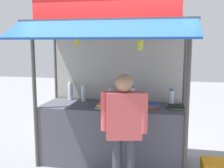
# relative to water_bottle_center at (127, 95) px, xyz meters

# --- Properties ---
(ground_plane) EXTENTS (20.00, 20.00, 0.00)m
(ground_plane) POSITION_rel_water_bottle_center_xyz_m (-0.20, -0.33, -1.07)
(ground_plane) COLOR gray
(stall_counter) EXTENTS (2.27, 0.78, 0.96)m
(stall_counter) POSITION_rel_water_bottle_center_xyz_m (-0.20, -0.33, -0.60)
(stall_counter) COLOR #4C4C56
(stall_counter) RESTS_ON ground
(stall_structure) EXTENTS (2.47, 1.57, 2.62)m
(stall_structure) POSITION_rel_water_bottle_center_xyz_m (-0.20, -0.25, 0.52)
(stall_structure) COLOR #4C4742
(stall_structure) RESTS_ON ground
(water_bottle_center) EXTENTS (0.07, 0.07, 0.25)m
(water_bottle_center) POSITION_rel_water_bottle_center_xyz_m (0.00, 0.00, 0.00)
(water_bottle_center) COLOR silver
(water_bottle_center) RESTS_ON stall_counter
(water_bottle_front_right) EXTENTS (0.09, 0.09, 0.32)m
(water_bottle_front_right) POSITION_rel_water_bottle_center_xyz_m (0.11, -0.19, 0.03)
(water_bottle_front_right) COLOR silver
(water_bottle_front_right) RESTS_ON stall_counter
(water_bottle_mid_left) EXTENTS (0.09, 0.09, 0.32)m
(water_bottle_mid_left) POSITION_rel_water_bottle_center_xyz_m (-1.02, 0.00, 0.03)
(water_bottle_mid_left) COLOR silver
(water_bottle_mid_left) RESTS_ON stall_counter
(water_bottle_far_left) EXTENTS (0.08, 0.08, 0.28)m
(water_bottle_far_left) POSITION_rel_water_bottle_center_xyz_m (-0.74, -0.11, 0.01)
(water_bottle_far_left) COLOR silver
(water_bottle_far_left) RESTS_ON stall_counter
(water_bottle_far_right) EXTENTS (0.07, 0.07, 0.27)m
(water_bottle_far_right) POSITION_rel_water_bottle_center_xyz_m (0.73, -0.13, 0.01)
(water_bottle_far_right) COLOR silver
(water_bottle_far_right) RESTS_ON stall_counter
(water_bottle_mid_right) EXTENTS (0.07, 0.07, 0.25)m
(water_bottle_mid_right) POSITION_rel_water_bottle_center_xyz_m (-0.26, -0.17, -0.00)
(water_bottle_mid_right) COLOR silver
(water_bottle_mid_right) RESTS_ON stall_counter
(magazine_stack_front_left) EXTENTS (0.20, 0.26, 0.05)m
(magazine_stack_front_left) POSITION_rel_water_bottle_center_xyz_m (0.46, -0.32, -0.09)
(magazine_stack_front_left) COLOR yellow
(magazine_stack_front_left) RESTS_ON stall_counter
(magazine_stack_rear_center) EXTENTS (0.27, 0.25, 0.05)m
(magazine_stack_rear_center) POSITION_rel_water_bottle_center_xyz_m (0.81, -0.33, -0.09)
(magazine_stack_rear_center) COLOR black
(magazine_stack_rear_center) RESTS_ON stall_counter
(magazine_stack_right) EXTENTS (0.21, 0.33, 0.08)m
(magazine_stack_right) POSITION_rel_water_bottle_center_xyz_m (-0.29, -0.52, -0.08)
(magazine_stack_right) COLOR black
(magazine_stack_right) RESTS_ON stall_counter
(magazine_stack_back_right) EXTENTS (0.21, 0.28, 0.08)m
(magazine_stack_back_right) POSITION_rel_water_bottle_center_xyz_m (0.13, -0.59, -0.08)
(magazine_stack_back_right) COLOR yellow
(magazine_stack_back_right) RESTS_ON stall_counter
(banana_bunch_rightmost) EXTENTS (0.11, 0.11, 0.29)m
(banana_bunch_rightmost) POSITION_rel_water_bottle_center_xyz_m (0.29, -0.82, 0.86)
(banana_bunch_rightmost) COLOR #332D23
(banana_bunch_inner_right) EXTENTS (0.10, 0.09, 0.23)m
(banana_bunch_inner_right) POSITION_rel_water_bottle_center_xyz_m (-0.59, -0.82, 0.91)
(banana_bunch_inner_right) COLOR #332D23
(vendor_person) EXTENTS (0.60, 0.28, 1.57)m
(vendor_person) POSITION_rel_water_bottle_center_xyz_m (0.14, -1.22, -0.13)
(vendor_person) COLOR #383842
(vendor_person) RESTS_ON ground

